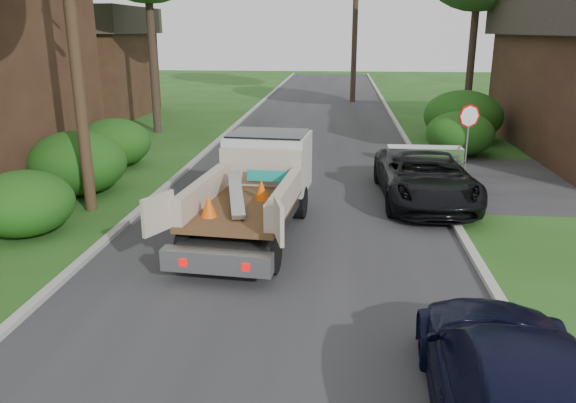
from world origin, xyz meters
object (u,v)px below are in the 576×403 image
(house_left_far, at_px, (77,61))
(navy_suv, at_px, (516,387))
(utility_pole, at_px, (70,9))
(black_pickup, at_px, (425,176))
(stop_sign, at_px, (468,126))
(flatbed_truck, at_px, (259,180))

(house_left_far, bearing_deg, navy_suv, -56.31)
(utility_pole, height_order, black_pickup, utility_pole)
(utility_pole, bearing_deg, house_left_far, 115.23)
(stop_sign, xyz_separation_m, utility_pole, (-10.68, -4.02, 3.40))
(black_pickup, bearing_deg, utility_pole, -172.00)
(flatbed_truck, bearing_deg, house_left_far, 130.64)
(flatbed_truck, bearing_deg, black_pickup, 34.95)
(black_pickup, height_order, navy_suv, black_pickup)
(utility_pole, distance_m, navy_suv, 12.79)
(black_pickup, xyz_separation_m, navy_suv, (-0.31, -9.78, -0.02))
(stop_sign, relative_size, utility_pole, 0.25)
(flatbed_truck, relative_size, navy_suv, 1.20)
(black_pickup, bearing_deg, navy_suv, -93.91)
(house_left_far, distance_m, navy_suv, 30.36)
(house_left_far, xyz_separation_m, flatbed_truck, (12.76, -17.89, -1.88))
(stop_sign, relative_size, house_left_far, 0.33)
(house_left_far, bearing_deg, utility_pole, -64.77)
(utility_pole, height_order, house_left_far, utility_pole)
(utility_pole, xyz_separation_m, navy_suv, (8.77, -8.17, -4.46))
(navy_suv, bearing_deg, utility_pole, -40.07)
(flatbed_truck, bearing_deg, utility_pole, 174.74)
(navy_suv, bearing_deg, house_left_far, -53.42)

